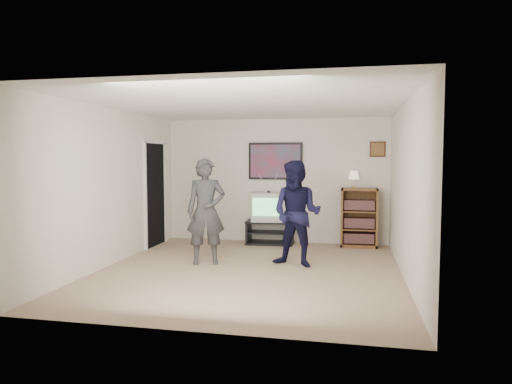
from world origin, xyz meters
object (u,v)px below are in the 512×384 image
(media_stand, at_px, (270,232))
(person_tall, at_px, (206,211))
(crt_television, at_px, (269,207))
(person_short, at_px, (297,214))
(bookshelf, at_px, (359,218))

(media_stand, distance_m, person_tall, 2.12)
(crt_television, height_order, person_short, person_short)
(person_tall, bearing_deg, person_short, -15.28)
(person_tall, xyz_separation_m, person_short, (1.45, 0.11, -0.02))
(media_stand, relative_size, person_short, 0.57)
(person_short, bearing_deg, bookshelf, 76.14)
(crt_television, xyz_separation_m, person_short, (0.76, -1.79, 0.09))
(crt_television, relative_size, person_tall, 0.39)
(media_stand, xyz_separation_m, crt_television, (-0.03, 0.00, 0.51))
(media_stand, height_order, bookshelf, bookshelf)
(media_stand, height_order, crt_television, crt_television)
(crt_television, distance_m, person_tall, 2.02)
(media_stand, xyz_separation_m, person_tall, (-0.72, -1.90, 0.62))
(bookshelf, relative_size, person_tall, 0.67)
(crt_television, distance_m, bookshelf, 1.77)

